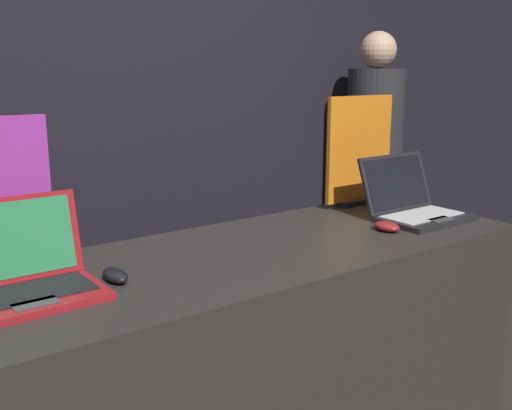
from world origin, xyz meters
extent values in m
cube|color=black|center=(0.00, 1.60, 1.40)|extent=(8.00, 0.05, 2.80)
cube|color=#282623|center=(0.00, 0.36, 0.48)|extent=(1.98, 0.71, 0.96)
cube|color=maroon|center=(-0.77, 0.32, 0.97)|extent=(0.39, 0.24, 0.02)
cube|color=black|center=(-0.77, 0.34, 0.99)|extent=(0.34, 0.17, 0.00)
cube|color=#3F3F42|center=(-0.77, 0.25, 0.99)|extent=(0.11, 0.05, 0.00)
cube|color=maroon|center=(-0.77, 0.46, 1.10)|extent=(0.39, 0.06, 0.23)
cube|color=#2D7F4C|center=(-0.77, 0.46, 1.10)|extent=(0.35, 0.05, 0.20)
ellipsoid|color=black|center=(-0.52, 0.34, 0.98)|extent=(0.06, 0.12, 0.04)
cube|color=black|center=(0.75, 0.25, 0.97)|extent=(0.37, 0.24, 0.02)
cube|color=#B7B7B7|center=(0.75, 0.27, 0.99)|extent=(0.33, 0.17, 0.00)
cube|color=#3F3F42|center=(0.75, 0.18, 0.99)|extent=(0.10, 0.05, 0.00)
cube|color=black|center=(0.75, 0.41, 1.10)|extent=(0.37, 0.09, 0.23)
cube|color=black|center=(0.75, 0.41, 1.10)|extent=(0.33, 0.07, 0.20)
ellipsoid|color=maroon|center=(0.51, 0.24, 0.98)|extent=(0.07, 0.11, 0.04)
cube|color=black|center=(0.75, 0.62, 0.98)|extent=(0.20, 0.07, 0.02)
cube|color=orange|center=(0.75, 0.62, 1.22)|extent=(0.37, 0.02, 0.45)
cylinder|color=#282833|center=(1.53, 1.25, 0.42)|extent=(0.26, 0.26, 0.85)
cylinder|color=#262628|center=(1.53, 1.25, 1.20)|extent=(0.34, 0.34, 0.71)
sphere|color=tan|center=(1.53, 1.25, 1.66)|extent=(0.21, 0.21, 0.21)
camera|label=1|loc=(-1.16, -1.19, 1.55)|focal=42.00mm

